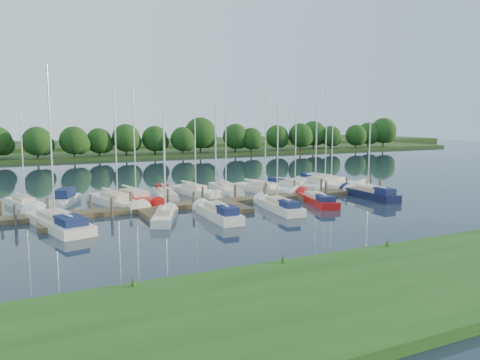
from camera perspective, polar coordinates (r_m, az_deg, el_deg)
name	(u,v)px	position (r m, az deg, el deg)	size (l,w,h in m)	color
ground	(265,220)	(37.59, 3.11, -4.92)	(260.00, 260.00, 0.00)	#1C2438
near_bank	(422,278)	(25.27, 21.33, -11.12)	(90.00, 10.00, 0.50)	#1F4E16
dock	(228,203)	(43.96, -1.51, -2.81)	(40.00, 6.00, 0.40)	#4B3A2A
mooring_pilings	(223,197)	(44.90, -2.11, -2.08)	(38.24, 2.84, 2.00)	#473D33
far_shore	(102,153)	(108.84, -16.42, 3.14)	(180.00, 30.00, 0.60)	#1F3C17
distant_hill	(86,146)	(133.49, -18.22, 4.01)	(220.00, 40.00, 1.40)	#324920
treeline	(109,138)	(95.46, -15.63, 4.92)	(146.12, 9.97, 8.25)	#38281C
sailboat_n_0	(25,205)	(46.92, -24.79, -2.77)	(3.20, 6.85, 8.76)	white
motorboat	(65,201)	(47.21, -20.59, -2.36)	(3.33, 5.56, 1.88)	white
sailboat_n_2	(116,203)	(45.21, -14.84, -2.68)	(4.07, 8.88, 11.28)	white
sailboat_n_3	(135,200)	(46.25, -12.70, -2.37)	(3.61, 8.88, 11.29)	#AF1011
sailboat_n_4	(165,195)	(48.64, -9.13, -1.77)	(2.66, 7.49, 9.43)	white
sailboat_n_5	(194,192)	(49.97, -5.58, -1.50)	(3.38, 7.60, 9.72)	white
sailboat_n_6	(225,190)	(51.52, -1.80, -1.20)	(2.49, 7.65, 9.72)	white
sailboat_n_7	(264,190)	(51.50, 2.88, -1.21)	(4.57, 8.54, 10.91)	white
sailboat_n_8	(292,186)	(54.54, 6.39, -0.71)	(4.48, 7.52, 9.75)	white
sailboat_n_9	(323,186)	(55.34, 10.13, -0.69)	(2.95, 9.46, 11.97)	white
sailboat_n_10	(329,182)	(58.39, 10.76, -0.25)	(4.33, 9.78, 12.19)	white
sailboat_s_0	(57,223)	(37.69, -21.40, -4.90)	(4.40, 9.91, 12.40)	white
sailboat_s_1	(165,217)	(37.74, -9.13, -4.52)	(3.52, 6.11, 8.18)	white
sailboat_s_2	(218,214)	(38.16, -2.70, -4.20)	(1.94, 7.44, 9.72)	white
sailboat_s_3	(279,207)	(41.50, 4.77, -3.29)	(2.39, 7.59, 9.69)	white
sailboat_s_4	(316,200)	(45.40, 9.31, -2.44)	(3.36, 7.81, 9.82)	#AF1011
sailboat_s_5	(371,195)	(49.47, 15.63, -1.76)	(2.17, 7.79, 10.10)	#111739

